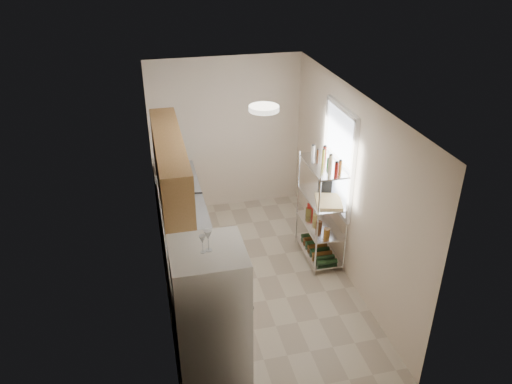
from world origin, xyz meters
TOP-DOWN VIEW (x-y plane):
  - room at (0.00, 0.00)m, footprint 2.52×4.42m
  - counter_run at (-0.92, 0.44)m, footprint 0.63×3.51m
  - upper_cabinets at (-1.05, 0.10)m, footprint 0.33×2.20m
  - range_hood at (-1.00, 0.90)m, footprint 0.50×0.60m
  - window at (1.23, 0.35)m, footprint 0.06×1.00m
  - bakers_rack at (1.00, 0.30)m, footprint 0.45×0.90m
  - ceiling_dome at (0.00, -0.30)m, footprint 0.34×0.34m
  - refrigerator at (-0.87, -1.63)m, footprint 0.71×0.71m
  - wine_glass_a at (-0.86, -1.65)m, footprint 0.08×0.08m
  - wine_glass_b at (-0.91, -1.66)m, footprint 0.06×0.06m
  - rice_cooker at (-0.94, 0.28)m, footprint 0.25×0.25m
  - frying_pan_large at (-1.00, 1.01)m, footprint 0.31×0.31m
  - frying_pan_small at (-0.86, 1.01)m, footprint 0.25×0.25m
  - cutting_board at (1.04, 0.13)m, footprint 0.45×0.52m
  - espresso_machine at (1.11, 0.48)m, footprint 0.22×0.28m
  - storage_bag at (0.96, 0.63)m, footprint 0.12×0.15m

SIDE VIEW (x-z plane):
  - counter_run at x=-0.92m, z-range 0.00..0.90m
  - storage_bag at x=0.96m, z-range 0.56..0.70m
  - refrigerator at x=-0.87m, z-range 0.00..1.72m
  - frying_pan_large at x=-1.00m, z-range 0.90..0.94m
  - frying_pan_small at x=-0.86m, z-range 0.90..0.95m
  - rice_cooker at x=-0.94m, z-range 0.90..1.10m
  - cutting_board at x=1.04m, z-range 1.01..1.04m
  - bakers_rack at x=1.00m, z-range 0.24..1.97m
  - espresso_machine at x=1.11m, z-range 1.01..1.30m
  - room at x=0.00m, z-range -0.01..2.61m
  - range_hood at x=-1.00m, z-range 1.33..1.45m
  - window at x=1.23m, z-range 0.82..2.28m
  - wine_glass_b at x=-0.91m, z-range 1.72..1.89m
  - upper_cabinets at x=-1.05m, z-range 1.45..2.17m
  - wine_glass_a at x=-0.86m, z-range 1.72..1.93m
  - ceiling_dome at x=0.00m, z-range 2.54..2.60m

